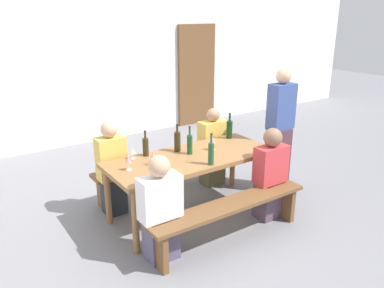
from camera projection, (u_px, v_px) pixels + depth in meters
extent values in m
plane|color=slate|center=(192.00, 213.00, 4.74)|extent=(24.00, 24.00, 0.00)
cube|color=white|center=(84.00, 55.00, 6.92)|extent=(14.00, 0.20, 3.20)
cube|color=brown|center=(197.00, 75.00, 8.24)|extent=(0.90, 0.06, 2.10)
cube|color=olive|center=(192.00, 158.00, 4.50)|extent=(2.01, 0.83, 0.05)
cylinder|color=olive|center=(135.00, 222.00, 3.86)|extent=(0.07, 0.07, 0.70)
cylinder|color=olive|center=(269.00, 180.00, 4.84)|extent=(0.07, 0.07, 0.70)
cylinder|color=olive|center=(108.00, 196.00, 4.41)|extent=(0.07, 0.07, 0.70)
cylinder|color=olive|center=(233.00, 162.00, 5.39)|extent=(0.07, 0.07, 0.70)
cube|color=brown|center=(230.00, 205.00, 4.04)|extent=(1.91, 0.30, 0.04)
cube|color=brown|center=(160.00, 250.00, 3.66)|extent=(0.06, 0.24, 0.41)
cube|color=brown|center=(286.00, 203.00, 4.57)|extent=(0.06, 0.24, 0.41)
cube|color=brown|center=(162.00, 163.00, 5.16)|extent=(1.91, 0.30, 0.04)
cube|color=brown|center=(103.00, 194.00, 4.78)|extent=(0.06, 0.24, 0.41)
cube|color=brown|center=(213.00, 165.00, 5.68)|extent=(0.06, 0.24, 0.41)
cylinder|color=#332814|center=(177.00, 142.00, 4.62)|extent=(0.08, 0.08, 0.24)
cylinder|color=#332814|center=(177.00, 129.00, 4.57)|extent=(0.03, 0.03, 0.09)
cylinder|color=black|center=(177.00, 125.00, 4.55)|extent=(0.03, 0.03, 0.01)
cylinder|color=#234C2D|center=(211.00, 154.00, 4.22)|extent=(0.07, 0.07, 0.25)
cylinder|color=#234C2D|center=(211.00, 139.00, 4.16)|extent=(0.02, 0.02, 0.10)
cylinder|color=black|center=(211.00, 134.00, 4.14)|extent=(0.03, 0.03, 0.01)
cylinder|color=#194723|center=(190.00, 145.00, 4.53)|extent=(0.06, 0.06, 0.23)
cylinder|color=#194723|center=(190.00, 131.00, 4.48)|extent=(0.02, 0.02, 0.10)
cylinder|color=black|center=(190.00, 127.00, 4.46)|extent=(0.02, 0.02, 0.01)
cylinder|color=#332814|center=(146.00, 147.00, 4.48)|extent=(0.07, 0.07, 0.21)
cylinder|color=#332814|center=(145.00, 135.00, 4.43)|extent=(0.02, 0.02, 0.08)
cylinder|color=black|center=(145.00, 131.00, 4.42)|extent=(0.03, 0.03, 0.01)
cylinder|color=#143319|center=(229.00, 130.00, 5.10)|extent=(0.08, 0.08, 0.24)
cylinder|color=#143319|center=(230.00, 117.00, 5.04)|extent=(0.03, 0.03, 0.09)
cylinder|color=black|center=(230.00, 114.00, 5.03)|extent=(0.03, 0.03, 0.01)
cylinder|color=silver|center=(133.00, 159.00, 4.42)|extent=(0.06, 0.06, 0.01)
cylinder|color=silver|center=(133.00, 156.00, 4.40)|extent=(0.01, 0.01, 0.06)
cone|color=beige|center=(132.00, 150.00, 4.38)|extent=(0.08, 0.08, 0.08)
cylinder|color=silver|center=(129.00, 170.00, 4.10)|extent=(0.06, 0.06, 0.01)
cylinder|color=silver|center=(129.00, 166.00, 4.09)|extent=(0.01, 0.01, 0.07)
cone|color=#D18C93|center=(128.00, 159.00, 4.06)|extent=(0.07, 0.07, 0.09)
cylinder|color=silver|center=(154.00, 165.00, 4.24)|extent=(0.06, 0.06, 0.01)
cylinder|color=silver|center=(153.00, 162.00, 4.23)|extent=(0.01, 0.01, 0.07)
cone|color=#D18C93|center=(153.00, 155.00, 4.20)|extent=(0.06, 0.06, 0.10)
cylinder|color=silver|center=(212.00, 150.00, 4.70)|extent=(0.06, 0.06, 0.01)
cylinder|color=silver|center=(213.00, 146.00, 4.69)|extent=(0.01, 0.01, 0.08)
cone|color=#D18C93|center=(213.00, 140.00, 4.66)|extent=(0.07, 0.07, 0.09)
cube|color=#524C69|center=(161.00, 238.00, 3.83)|extent=(0.31, 0.24, 0.45)
cube|color=silver|center=(160.00, 197.00, 3.68)|extent=(0.41, 0.20, 0.43)
sphere|color=tan|center=(159.00, 166.00, 3.58)|extent=(0.21, 0.21, 0.21)
cube|color=#574254|center=(268.00, 199.00, 4.61)|extent=(0.29, 0.24, 0.45)
cube|color=#C6383D|center=(271.00, 164.00, 4.46)|extent=(0.39, 0.20, 0.44)
sphere|color=#846047|center=(273.00, 137.00, 4.35)|extent=(0.21, 0.21, 0.21)
cube|color=#262C34|center=(114.00, 195.00, 4.70)|extent=(0.25, 0.24, 0.45)
cube|color=gold|center=(111.00, 158.00, 4.54)|extent=(0.34, 0.20, 0.52)
sphere|color=tan|center=(109.00, 129.00, 4.43)|extent=(0.20, 0.20, 0.20)
cube|color=brown|center=(212.00, 169.00, 5.50)|extent=(0.29, 0.24, 0.45)
cube|color=gold|center=(213.00, 138.00, 5.34)|extent=(0.39, 0.20, 0.48)
sphere|color=#A87A5B|center=(213.00, 115.00, 5.24)|extent=(0.18, 0.18, 0.18)
cube|color=#4C2F3B|center=(277.00, 159.00, 5.28)|extent=(0.26, 0.24, 0.87)
cube|color=#384C8C|center=(281.00, 107.00, 5.04)|extent=(0.35, 0.20, 0.60)
sphere|color=tan|center=(284.00, 76.00, 4.91)|extent=(0.19, 0.19, 0.19)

